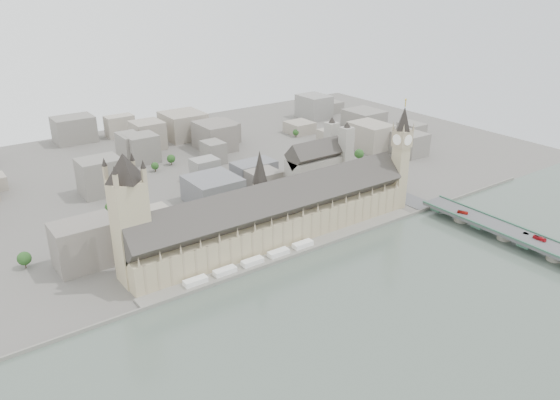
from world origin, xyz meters
TOP-DOWN VIEW (x-y plane):
  - ground at (0.00, 0.00)m, footprint 900.00×900.00m
  - river_thames at (0.00, -165.00)m, footprint 600.00×600.00m
  - embankment_wall at (0.00, -15.00)m, footprint 600.00×1.50m
  - river_terrace at (0.00, -7.50)m, footprint 270.00×15.00m
  - terrace_tents at (-40.00, -7.00)m, footprint 118.00×7.00m
  - palace_of_westminster at (0.00, 19.70)m, footprint 265.00×40.73m
  - elizabeth_tower at (138.00, 8.00)m, footprint 17.00×17.00m
  - victoria_tower at (-122.00, 26.00)m, footprint 30.00×30.00m
  - central_tower at (-10.00, 26.00)m, footprint 13.00×13.00m
  - westminster_bridge at (162.00, -87.50)m, footprint 25.00×325.00m
  - bridge_parapets at (162.00, -132.00)m, footprint 25.00×235.00m
  - westminster_abbey at (110.92, 95.00)m, footprint 68.00×36.00m
  - city_skyline_inland at (0.00, 245.00)m, footprint 720.00×360.00m
  - park_trees at (-10.00, 60.00)m, footprint 110.00×30.00m
  - red_bus_north at (158.07, -53.56)m, footprint 6.00×9.52m
  - red_bus_south at (165.40, -123.72)m, footprint 3.11×10.80m
  - car_silver at (166.65, -110.99)m, footprint 3.09×4.64m
  - car_approach at (167.54, 29.73)m, footprint 3.49×4.88m

SIDE VIEW (x-z plane):
  - ground at x=0.00m, z-range 0.00..0.00m
  - river_thames at x=0.00m, z-range 0.00..0.00m
  - river_terrace at x=0.00m, z-range 0.00..2.00m
  - embankment_wall at x=0.00m, z-range 0.00..3.00m
  - terrace_tents at x=-40.00m, z-range 2.00..6.00m
  - westminster_bridge at x=162.00m, z-range 0.00..10.25m
  - park_trees at x=-10.00m, z-range 0.00..15.00m
  - bridge_parapets at x=162.00m, z-range 10.25..11.40m
  - car_approach at x=167.54m, z-range 10.25..11.56m
  - car_silver at x=166.65m, z-range 10.25..11.70m
  - red_bus_north at x=158.07m, z-range 10.25..12.89m
  - red_bus_south at x=165.40m, z-range 10.25..13.22m
  - city_skyline_inland at x=0.00m, z-range 0.00..38.00m
  - palace_of_westminster at x=0.00m, z-range -5.02..50.43m
  - westminster_abbey at x=110.92m, z-range -6.92..57.08m
  - victoria_tower at x=-122.00m, z-range 5.20..105.20m
  - central_tower at x=-10.00m, z-range 33.92..81.92m
  - elizabeth_tower at x=138.00m, z-range 4.34..111.84m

